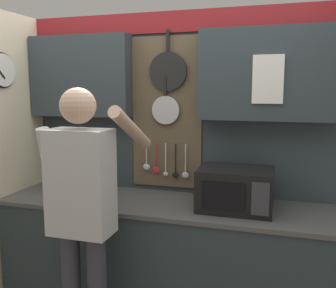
{
  "coord_description": "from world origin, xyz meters",
  "views": [
    {
      "loc": [
        0.8,
        -2.48,
        1.74
      ],
      "look_at": [
        -0.02,
        0.21,
        1.32
      ],
      "focal_mm": 40.0,
      "sensor_mm": 36.0,
      "label": 1
    }
  ],
  "objects_px": {
    "microwave": "(236,189)",
    "utensil_crock": "(52,182)",
    "knife_block": "(78,183)",
    "person": "(82,203)"
  },
  "relations": [
    {
      "from": "utensil_crock",
      "to": "person",
      "type": "bearing_deg",
      "value": -42.56
    },
    {
      "from": "microwave",
      "to": "person",
      "type": "relative_size",
      "value": 0.28
    },
    {
      "from": "microwave",
      "to": "knife_block",
      "type": "distance_m",
      "value": 1.2
    },
    {
      "from": "knife_block",
      "to": "person",
      "type": "xyz_separation_m",
      "value": [
        0.34,
        -0.52,
        0.02
      ]
    },
    {
      "from": "microwave",
      "to": "utensil_crock",
      "type": "distance_m",
      "value": 1.43
    },
    {
      "from": "person",
      "to": "knife_block",
      "type": "bearing_deg",
      "value": 123.04
    },
    {
      "from": "microwave",
      "to": "person",
      "type": "bearing_deg",
      "value": -149.29
    },
    {
      "from": "microwave",
      "to": "knife_block",
      "type": "xyz_separation_m",
      "value": [
        -1.2,
        0.0,
        -0.04
      ]
    },
    {
      "from": "knife_block",
      "to": "utensil_crock",
      "type": "xyz_separation_m",
      "value": [
        -0.23,
        -0.0,
        -0.01
      ]
    },
    {
      "from": "microwave",
      "to": "knife_block",
      "type": "height_order",
      "value": "microwave"
    }
  ]
}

